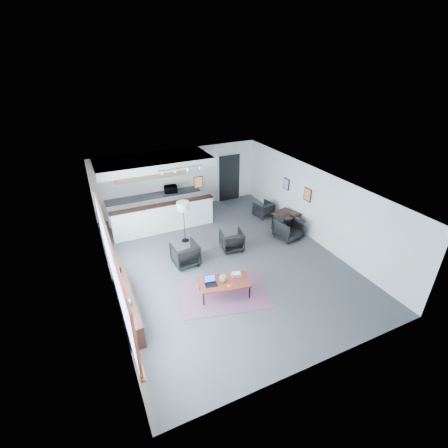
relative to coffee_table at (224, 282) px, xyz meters
name	(u,v)px	position (x,y,z in m)	size (l,w,h in m)	color
room	(224,225)	(0.72, 1.54, 0.88)	(7.02, 9.02, 2.62)	#454548
window	(112,263)	(-2.74, 0.64, 1.04)	(0.10, 5.95, 1.66)	#8CBFFF
console	(126,301)	(-2.58, 0.50, -0.09)	(0.35, 3.00, 0.80)	black
kitchenette	(156,188)	(-0.48, 5.25, 0.96)	(4.20, 1.96, 2.60)	white
doorway	(229,177)	(3.02, 5.97, 0.66)	(1.10, 0.12, 2.15)	black
track_light	(181,169)	(0.13, 3.74, 2.11)	(1.60, 0.07, 0.15)	silver
wall_art_lower	(308,195)	(4.19, 1.94, 1.13)	(0.03, 0.38, 0.48)	black
wall_art_upper	(286,184)	(4.19, 3.24, 1.08)	(0.03, 0.34, 0.44)	black
kilim_rug	(224,294)	(0.00, 0.00, -0.41)	(2.74, 2.18, 0.01)	#673850
coffee_table	(224,282)	(0.00, 0.00, 0.00)	(1.51, 1.02, 0.45)	maroon
laptop	(210,281)	(-0.39, 0.08, 0.10)	(0.36, 0.31, 0.23)	black
ceramic_pot	(224,278)	(-0.02, 0.00, 0.15)	(0.23, 0.23, 0.23)	gray
book_stack	(236,274)	(0.42, 0.11, 0.07)	(0.32, 0.28, 0.08)	silver
coaster	(229,286)	(0.03, -0.23, 0.04)	(0.13, 0.13, 0.01)	#E5590C
armchair_left	(185,253)	(-0.49, 1.88, -0.02)	(0.78, 0.73, 0.80)	black
armchair_right	(232,240)	(1.24, 2.04, -0.04)	(0.73, 0.68, 0.75)	black
floor_lamp	(183,207)	(-0.04, 3.25, 0.91)	(0.49, 0.49, 1.53)	black
dining_table	(287,215)	(3.72, 2.42, 0.21)	(1.02, 1.02, 0.69)	black
dining_chair_near	(288,230)	(3.43, 1.84, -0.06)	(0.69, 0.65, 0.71)	black
dining_chair_far	(263,210)	(3.53, 3.75, -0.13)	(0.57, 0.53, 0.59)	black
microwave	(171,188)	(0.23, 5.69, 0.68)	(0.51, 0.28, 0.34)	black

